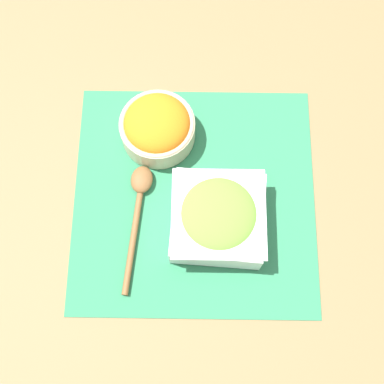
{
  "coord_description": "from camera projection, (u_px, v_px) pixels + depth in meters",
  "views": [
    {
      "loc": [
        0.0,
        -0.32,
        0.98
      ],
      "look_at": [
        0.0,
        0.0,
        0.03
      ],
      "focal_mm": 50.0,
      "sensor_mm": 36.0,
      "label": 1
    }
  ],
  "objects": [
    {
      "name": "ground_plane",
      "position": [
        192.0,
        198.0,
        1.03
      ],
      "size": [
        3.0,
        3.0,
        0.0
      ],
      "primitive_type": "plane",
      "color": "olive"
    },
    {
      "name": "placemat",
      "position": [
        192.0,
        197.0,
        1.03
      ],
      "size": [
        0.46,
        0.46,
        0.0
      ],
      "color": "#2D7A51",
      "rests_on": "ground_plane"
    },
    {
      "name": "lettuce_bowl",
      "position": [
        216.0,
        217.0,
        0.97
      ],
      "size": [
        0.18,
        0.18,
        0.08
      ],
      "color": "white",
      "rests_on": "placemat"
    },
    {
      "name": "carrot_bowl",
      "position": [
        155.0,
        127.0,
        1.03
      ],
      "size": [
        0.15,
        0.15,
        0.08
      ],
      "color": "beige",
      "rests_on": "placemat"
    },
    {
      "name": "wooden_spoon",
      "position": [
        136.0,
        200.0,
        1.02
      ],
      "size": [
        0.05,
        0.25,
        0.02
      ],
      "color": "brown",
      "rests_on": "placemat"
    }
  ]
}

